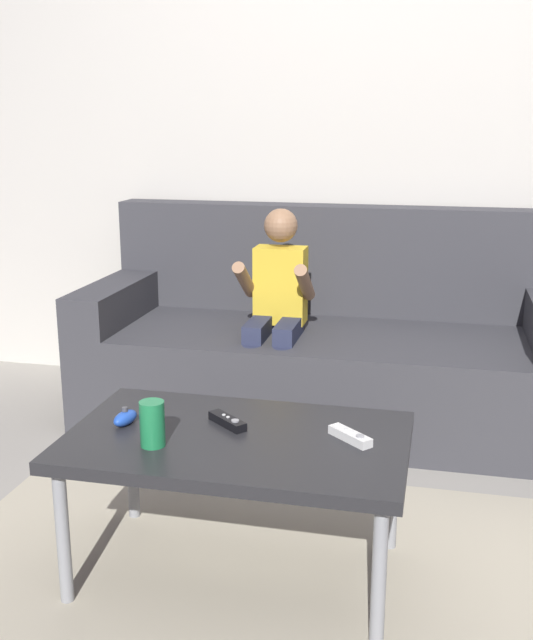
{
  "coord_description": "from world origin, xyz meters",
  "views": [
    {
      "loc": [
        0.31,
        -1.87,
        1.25
      ],
      "look_at": [
        -0.26,
        0.6,
        0.58
      ],
      "focal_mm": 42.77,
      "sensor_mm": 36.0,
      "label": 1
    }
  ],
  "objects_px": {
    "couch": "(324,349)",
    "person_seated_on_couch": "(276,306)",
    "game_remote_white_near_edge": "(350,436)",
    "coffee_table": "(237,448)",
    "game_remote_black_far_corner": "(227,421)",
    "soda_can": "(152,424)",
    "nunchuk_blue": "(125,418)"
  },
  "relations": [
    {
      "from": "couch",
      "to": "person_seated_on_couch",
      "type": "bearing_deg",
      "value": -133.76
    },
    {
      "from": "game_remote_white_near_edge",
      "to": "person_seated_on_couch",
      "type": "bearing_deg",
      "value": 112.47
    },
    {
      "from": "coffee_table",
      "to": "game_remote_white_near_edge",
      "type": "distance_m",
      "value": 0.31
    },
    {
      "from": "couch",
      "to": "game_remote_white_near_edge",
      "type": "xyz_separation_m",
      "value": [
        0.26,
        -1.22,
        0.14
      ]
    },
    {
      "from": "person_seated_on_couch",
      "to": "couch",
      "type": "bearing_deg",
      "value": 46.24
    },
    {
      "from": "game_remote_white_near_edge",
      "to": "coffee_table",
      "type": "bearing_deg",
      "value": -173.17
    },
    {
      "from": "couch",
      "to": "game_remote_black_far_corner",
      "type": "bearing_deg",
      "value": -94.4
    },
    {
      "from": "game_remote_black_far_corner",
      "to": "couch",
      "type": "bearing_deg",
      "value": 85.6
    },
    {
      "from": "couch",
      "to": "game_remote_black_far_corner",
      "type": "relative_size",
      "value": 15.3
    },
    {
      "from": "game_remote_white_near_edge",
      "to": "game_remote_black_far_corner",
      "type": "bearing_deg",
      "value": 175.67
    },
    {
      "from": "person_seated_on_couch",
      "to": "coffee_table",
      "type": "relative_size",
      "value": 0.98
    },
    {
      "from": "couch",
      "to": "person_seated_on_couch",
      "type": "relative_size",
      "value": 2.21
    },
    {
      "from": "couch",
      "to": "soda_can",
      "type": "distance_m",
      "value": 1.4
    },
    {
      "from": "coffee_table",
      "to": "soda_can",
      "type": "distance_m",
      "value": 0.25
    },
    {
      "from": "nunchuk_blue",
      "to": "game_remote_white_near_edge",
      "type": "bearing_deg",
      "value": 3.12
    },
    {
      "from": "person_seated_on_couch",
      "to": "game_remote_black_far_corner",
      "type": "relative_size",
      "value": 6.93
    },
    {
      "from": "game_remote_black_far_corner",
      "to": "soda_can",
      "type": "relative_size",
      "value": 1.07
    },
    {
      "from": "couch",
      "to": "coffee_table",
      "type": "bearing_deg",
      "value": -92.17
    },
    {
      "from": "nunchuk_blue",
      "to": "game_remote_black_far_corner",
      "type": "distance_m",
      "value": 0.29
    },
    {
      "from": "soda_can",
      "to": "game_remote_white_near_edge",
      "type": "bearing_deg",
      "value": 16.58
    },
    {
      "from": "couch",
      "to": "game_remote_white_near_edge",
      "type": "bearing_deg",
      "value": -78.13
    },
    {
      "from": "coffee_table",
      "to": "game_remote_white_near_edge",
      "type": "relative_size",
      "value": 7.17
    },
    {
      "from": "person_seated_on_couch",
      "to": "game_remote_black_far_corner",
      "type": "xyz_separation_m",
      "value": [
        0.08,
        -1.01,
        -0.09
      ]
    },
    {
      "from": "game_remote_white_near_edge",
      "to": "nunchuk_blue",
      "type": "bearing_deg",
      "value": -176.88
    },
    {
      "from": "game_remote_white_near_edge",
      "to": "soda_can",
      "type": "bearing_deg",
      "value": -163.42
    },
    {
      "from": "coffee_table",
      "to": "soda_can",
      "type": "relative_size",
      "value": 7.56
    },
    {
      "from": "person_seated_on_couch",
      "to": "soda_can",
      "type": "relative_size",
      "value": 7.42
    },
    {
      "from": "nunchuk_blue",
      "to": "soda_can",
      "type": "relative_size",
      "value": 0.8
    },
    {
      "from": "coffee_table",
      "to": "nunchuk_blue",
      "type": "distance_m",
      "value": 0.33
    },
    {
      "from": "couch",
      "to": "game_remote_white_near_edge",
      "type": "height_order",
      "value": "couch"
    },
    {
      "from": "game_remote_black_far_corner",
      "to": "soda_can",
      "type": "height_order",
      "value": "soda_can"
    },
    {
      "from": "coffee_table",
      "to": "game_remote_black_far_corner",
      "type": "bearing_deg",
      "value": 125.11
    }
  ]
}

